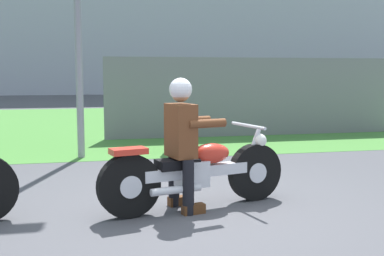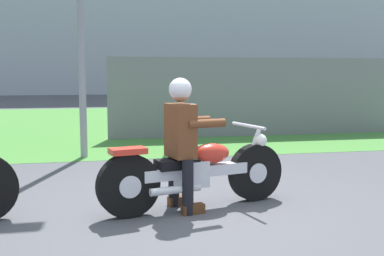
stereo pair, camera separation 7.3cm
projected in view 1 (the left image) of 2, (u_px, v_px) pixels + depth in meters
name	position (u px, v px, depth m)	size (l,w,h in m)	color
ground	(190.00, 214.00, 4.95)	(120.00, 120.00, 0.00)	#4C4C51
grass_verge	(123.00, 123.00, 13.90)	(60.00, 12.00, 0.01)	#478438
motorcycle_lead	(197.00, 172.00, 5.12)	(2.13, 0.81, 0.88)	black
rider_lead	(182.00, 134.00, 5.00)	(0.62, 0.55, 1.41)	black
trash_can	(179.00, 128.00, 8.77)	(0.53, 0.53, 0.89)	#595E5B
fence_segment	(257.00, 97.00, 11.04)	(7.00, 0.06, 1.80)	slate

